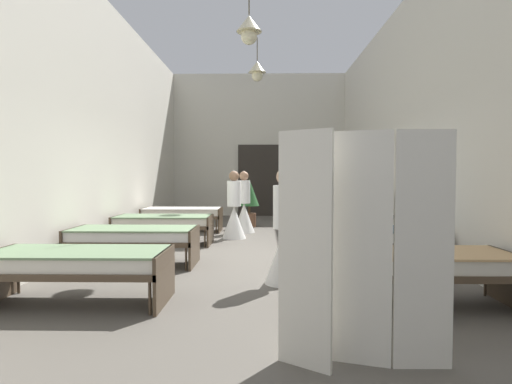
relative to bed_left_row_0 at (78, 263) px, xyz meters
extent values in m
cube|color=#59544C|center=(1.83, 2.85, -0.49)|extent=(6.35, 14.17, 0.10)
cube|color=beige|center=(1.83, 9.74, 1.95)|extent=(6.15, 0.20, 4.78)
cube|color=beige|center=(-1.15, 2.85, 1.95)|extent=(0.20, 13.57, 4.78)
cube|color=beige|center=(4.80, 2.85, 1.95)|extent=(0.20, 13.57, 4.78)
cube|color=#2D2823|center=(1.83, 9.62, 0.76)|extent=(1.40, 0.06, 2.40)
cone|color=beige|center=(1.74, 2.85, 3.54)|extent=(0.44, 0.44, 0.28)
sphere|color=beige|center=(1.74, 2.85, 3.32)|extent=(0.28, 0.28, 0.28)
cylinder|color=brown|center=(1.82, 6.02, 4.06)|extent=(0.02, 0.02, 0.56)
cone|color=beige|center=(1.82, 6.02, 3.63)|extent=(0.44, 0.44, 0.28)
sphere|color=beige|center=(1.82, 6.02, 3.41)|extent=(0.28, 0.28, 0.28)
cylinder|color=#473828|center=(-0.87, 0.36, -0.27)|extent=(0.03, 0.03, 0.34)
cylinder|color=#473828|center=(0.87, -0.36, -0.27)|extent=(0.03, 0.03, 0.34)
cylinder|color=#473828|center=(0.87, 0.36, -0.27)|extent=(0.03, 0.03, 0.34)
cube|color=#473828|center=(0.00, 0.00, -0.06)|extent=(1.90, 0.84, 0.07)
cube|color=#473828|center=(0.93, 0.00, -0.15)|extent=(0.04, 0.84, 0.57)
cube|color=silver|center=(0.00, 0.00, 0.04)|extent=(1.82, 0.78, 0.14)
cube|color=slate|center=(0.00, 0.00, 0.12)|extent=(1.86, 0.82, 0.02)
cylinder|color=#473828|center=(2.78, -0.36, -0.27)|extent=(0.03, 0.03, 0.34)
cylinder|color=#473828|center=(2.78, 0.36, -0.27)|extent=(0.03, 0.03, 0.34)
cylinder|color=#473828|center=(4.52, 0.36, -0.27)|extent=(0.03, 0.03, 0.34)
cube|color=#473828|center=(3.65, 0.00, -0.06)|extent=(1.90, 0.84, 0.07)
cube|color=#473828|center=(2.72, 0.00, -0.15)|extent=(0.04, 0.84, 0.57)
cube|color=#473828|center=(4.58, 0.00, -0.15)|extent=(0.04, 0.84, 0.57)
cube|color=silver|center=(3.65, 0.00, 0.04)|extent=(1.82, 0.78, 0.14)
cube|color=tan|center=(3.65, 0.00, 0.12)|extent=(1.86, 0.82, 0.02)
cylinder|color=#473828|center=(-0.87, 1.54, -0.27)|extent=(0.03, 0.03, 0.34)
cylinder|color=#473828|center=(-0.87, 2.26, -0.27)|extent=(0.03, 0.03, 0.34)
cylinder|color=#473828|center=(0.87, 1.54, -0.27)|extent=(0.03, 0.03, 0.34)
cylinder|color=#473828|center=(0.87, 2.26, -0.27)|extent=(0.03, 0.03, 0.34)
cube|color=#473828|center=(0.00, 1.90, -0.06)|extent=(1.90, 0.84, 0.07)
cube|color=#473828|center=(-0.93, 1.90, -0.15)|extent=(0.04, 0.84, 0.57)
cube|color=#473828|center=(0.93, 1.90, -0.15)|extent=(0.04, 0.84, 0.57)
cube|color=white|center=(0.00, 1.90, 0.04)|extent=(1.82, 0.78, 0.14)
cube|color=slate|center=(0.00, 1.90, 0.12)|extent=(1.86, 0.82, 0.02)
cylinder|color=#473828|center=(2.78, 1.54, -0.27)|extent=(0.03, 0.03, 0.34)
cylinder|color=#473828|center=(2.78, 2.26, -0.27)|extent=(0.03, 0.03, 0.34)
cylinder|color=#473828|center=(4.52, 1.54, -0.27)|extent=(0.03, 0.03, 0.34)
cylinder|color=#473828|center=(4.52, 2.26, -0.27)|extent=(0.03, 0.03, 0.34)
cube|color=#473828|center=(3.65, 1.90, -0.06)|extent=(1.90, 0.84, 0.07)
cube|color=#473828|center=(2.72, 1.90, -0.15)|extent=(0.04, 0.84, 0.57)
cube|color=#473828|center=(4.58, 1.90, -0.15)|extent=(0.04, 0.84, 0.57)
cube|color=white|center=(3.65, 1.90, 0.04)|extent=(1.82, 0.78, 0.14)
cube|color=slate|center=(3.65, 1.90, 0.12)|extent=(1.86, 0.82, 0.02)
cylinder|color=#473828|center=(-0.87, 3.44, -0.27)|extent=(0.03, 0.03, 0.34)
cylinder|color=#473828|center=(-0.87, 4.16, -0.27)|extent=(0.03, 0.03, 0.34)
cylinder|color=#473828|center=(0.87, 3.44, -0.27)|extent=(0.03, 0.03, 0.34)
cylinder|color=#473828|center=(0.87, 4.16, -0.27)|extent=(0.03, 0.03, 0.34)
cube|color=#473828|center=(0.00, 3.80, -0.06)|extent=(1.90, 0.84, 0.07)
cube|color=#473828|center=(-0.93, 3.80, -0.15)|extent=(0.04, 0.84, 0.57)
cube|color=#473828|center=(0.93, 3.80, -0.15)|extent=(0.04, 0.84, 0.57)
cube|color=silver|center=(0.00, 3.80, 0.04)|extent=(1.82, 0.78, 0.14)
cube|color=slate|center=(0.00, 3.80, 0.12)|extent=(1.86, 0.82, 0.02)
cylinder|color=#473828|center=(2.78, 3.44, -0.27)|extent=(0.03, 0.03, 0.34)
cylinder|color=#473828|center=(2.78, 4.16, -0.27)|extent=(0.03, 0.03, 0.34)
cylinder|color=#473828|center=(4.52, 3.44, -0.27)|extent=(0.03, 0.03, 0.34)
cylinder|color=#473828|center=(4.52, 4.16, -0.27)|extent=(0.03, 0.03, 0.34)
cube|color=#473828|center=(3.65, 3.80, -0.06)|extent=(1.90, 0.84, 0.07)
cube|color=#473828|center=(2.72, 3.80, -0.15)|extent=(0.04, 0.84, 0.57)
cube|color=#473828|center=(4.58, 3.80, -0.15)|extent=(0.04, 0.84, 0.57)
cube|color=silver|center=(3.65, 3.80, 0.04)|extent=(1.82, 0.78, 0.14)
cube|color=#9E9E93|center=(3.65, 3.80, 0.12)|extent=(1.86, 0.82, 0.02)
cylinder|color=#473828|center=(-0.87, 5.34, -0.27)|extent=(0.03, 0.03, 0.34)
cylinder|color=#473828|center=(-0.87, 6.06, -0.27)|extent=(0.03, 0.03, 0.34)
cylinder|color=#473828|center=(0.87, 5.34, -0.27)|extent=(0.03, 0.03, 0.34)
cylinder|color=#473828|center=(0.87, 6.06, -0.27)|extent=(0.03, 0.03, 0.34)
cube|color=#473828|center=(0.00, 5.70, -0.06)|extent=(1.90, 0.84, 0.07)
cube|color=#473828|center=(-0.93, 5.70, -0.15)|extent=(0.04, 0.84, 0.57)
cube|color=#473828|center=(0.93, 5.70, -0.15)|extent=(0.04, 0.84, 0.57)
cube|color=silver|center=(0.00, 5.70, 0.04)|extent=(1.82, 0.78, 0.14)
cube|color=beige|center=(0.00, 5.70, 0.12)|extent=(1.86, 0.82, 0.02)
cylinder|color=#473828|center=(2.78, 5.34, -0.27)|extent=(0.03, 0.03, 0.34)
cylinder|color=#473828|center=(2.78, 6.06, -0.27)|extent=(0.03, 0.03, 0.34)
cylinder|color=#473828|center=(4.52, 5.34, -0.27)|extent=(0.03, 0.03, 0.34)
cylinder|color=#473828|center=(4.52, 6.06, -0.27)|extent=(0.03, 0.03, 0.34)
cube|color=#473828|center=(3.65, 5.70, -0.06)|extent=(1.90, 0.84, 0.07)
cube|color=#473828|center=(2.72, 5.70, -0.15)|extent=(0.04, 0.84, 0.57)
cube|color=#473828|center=(4.58, 5.70, -0.15)|extent=(0.04, 0.84, 0.57)
cube|color=silver|center=(3.65, 5.70, 0.04)|extent=(1.82, 0.78, 0.14)
cube|color=slate|center=(3.65, 5.70, 0.12)|extent=(1.86, 0.82, 0.02)
cone|color=white|center=(1.52, 5.55, -0.09)|extent=(0.52, 0.52, 0.70)
cylinder|color=white|center=(1.52, 5.55, 0.54)|extent=(0.30, 0.30, 0.55)
sphere|color=#A87A5B|center=(1.52, 5.55, 0.92)|extent=(0.22, 0.22, 0.22)
cone|color=white|center=(1.52, 5.55, 1.00)|extent=(0.18, 0.18, 0.10)
cone|color=white|center=(1.34, 4.61, -0.09)|extent=(0.52, 0.52, 0.70)
cylinder|color=white|center=(1.34, 4.61, 0.54)|extent=(0.30, 0.30, 0.55)
sphere|color=#846047|center=(1.34, 4.61, 0.92)|extent=(0.22, 0.22, 0.22)
cone|color=white|center=(1.34, 4.61, 1.00)|extent=(0.18, 0.18, 0.10)
cone|color=white|center=(2.26, 0.88, -0.09)|extent=(0.52, 0.52, 0.70)
cylinder|color=white|center=(2.26, 0.88, 0.54)|extent=(0.30, 0.30, 0.55)
sphere|color=tan|center=(2.26, 0.88, 0.92)|extent=(0.22, 0.22, 0.22)
cone|color=white|center=(2.26, 0.88, 1.00)|extent=(0.18, 0.18, 0.10)
cylinder|color=brown|center=(1.61, 6.58, -0.26)|extent=(0.36, 0.36, 0.37)
cylinder|color=brown|center=(1.61, 6.58, 0.03)|extent=(0.06, 0.06, 0.20)
cone|color=#2D6633|center=(1.61, 6.58, 0.48)|extent=(0.53, 0.53, 0.71)
cube|color=silver|center=(2.28, -1.44, 0.41)|extent=(0.37, 0.26, 1.70)
cube|color=silver|center=(2.70, -1.38, 0.41)|extent=(0.41, 0.15, 1.70)
cube|color=silver|center=(3.12, -1.44, 0.41)|extent=(0.42, 0.04, 1.70)
camera|label=1|loc=(1.99, -4.37, 0.94)|focal=29.07mm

